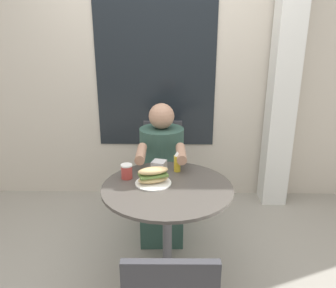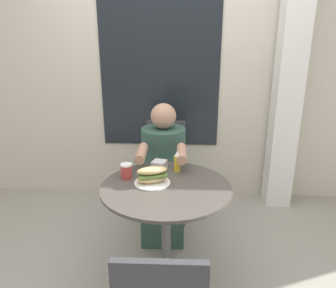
{
  "view_description": "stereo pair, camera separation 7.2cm",
  "coord_description": "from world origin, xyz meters",
  "px_view_note": "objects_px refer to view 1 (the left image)",
  "views": [
    {
      "loc": [
        0.04,
        -1.84,
        1.61
      ],
      "look_at": [
        0.0,
        0.22,
        0.92
      ],
      "focal_mm": 35.0,
      "sensor_mm": 36.0,
      "label": 1
    },
    {
      "loc": [
        0.11,
        -1.83,
        1.61
      ],
      "look_at": [
        0.0,
        0.22,
        0.92
      ],
      "focal_mm": 35.0,
      "sensor_mm": 36.0,
      "label": 2
    }
  ],
  "objects_px": {
    "seated_diner": "(162,181)",
    "condiment_bottle": "(177,162)",
    "sandwich_on_plate": "(153,177)",
    "cafe_table": "(167,212)",
    "drink_cup": "(127,171)",
    "diner_chair": "(163,160)"
  },
  "relations": [
    {
      "from": "cafe_table",
      "to": "diner_chair",
      "type": "bearing_deg",
      "value": 93.72
    },
    {
      "from": "cafe_table",
      "to": "diner_chair",
      "type": "xyz_separation_m",
      "value": [
        -0.06,
        0.94,
        -0.01
      ]
    },
    {
      "from": "cafe_table",
      "to": "condiment_bottle",
      "type": "bearing_deg",
      "value": 75.11
    },
    {
      "from": "condiment_bottle",
      "to": "drink_cup",
      "type": "bearing_deg",
      "value": -159.34
    },
    {
      "from": "diner_chair",
      "to": "drink_cup",
      "type": "bearing_deg",
      "value": 74.75
    },
    {
      "from": "seated_diner",
      "to": "condiment_bottle",
      "type": "height_order",
      "value": "seated_diner"
    },
    {
      "from": "sandwich_on_plate",
      "to": "seated_diner",
      "type": "bearing_deg",
      "value": 86.87
    },
    {
      "from": "diner_chair",
      "to": "cafe_table",
      "type": "bearing_deg",
      "value": 92.23
    },
    {
      "from": "sandwich_on_plate",
      "to": "drink_cup",
      "type": "distance_m",
      "value": 0.19
    },
    {
      "from": "condiment_bottle",
      "to": "sandwich_on_plate",
      "type": "bearing_deg",
      "value": -126.88
    },
    {
      "from": "seated_diner",
      "to": "condiment_bottle",
      "type": "bearing_deg",
      "value": 106.93
    },
    {
      "from": "cafe_table",
      "to": "seated_diner",
      "type": "relative_size",
      "value": 0.73
    },
    {
      "from": "seated_diner",
      "to": "sandwich_on_plate",
      "type": "distance_m",
      "value": 0.63
    },
    {
      "from": "sandwich_on_plate",
      "to": "condiment_bottle",
      "type": "distance_m",
      "value": 0.25
    },
    {
      "from": "diner_chair",
      "to": "sandwich_on_plate",
      "type": "distance_m",
      "value": 0.95
    },
    {
      "from": "condiment_bottle",
      "to": "cafe_table",
      "type": "bearing_deg",
      "value": -104.89
    },
    {
      "from": "sandwich_on_plate",
      "to": "drink_cup",
      "type": "height_order",
      "value": "sandwich_on_plate"
    },
    {
      "from": "cafe_table",
      "to": "drink_cup",
      "type": "height_order",
      "value": "drink_cup"
    },
    {
      "from": "seated_diner",
      "to": "condiment_bottle",
      "type": "xyz_separation_m",
      "value": [
        0.12,
        -0.36,
        0.31
      ]
    },
    {
      "from": "diner_chair",
      "to": "drink_cup",
      "type": "xyz_separation_m",
      "value": [
        -0.2,
        -0.83,
        0.25
      ]
    },
    {
      "from": "sandwich_on_plate",
      "to": "drink_cup",
      "type": "bearing_deg",
      "value": 156.38
    },
    {
      "from": "diner_chair",
      "to": "condiment_bottle",
      "type": "relative_size",
      "value": 5.99
    }
  ]
}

